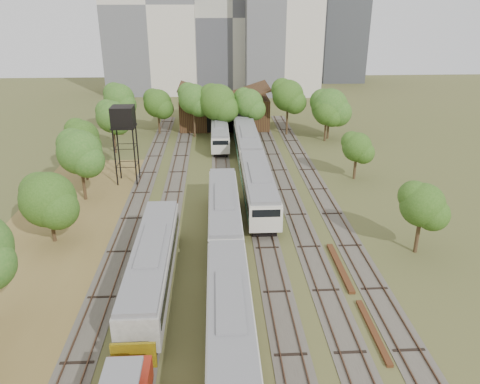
{
  "coord_description": "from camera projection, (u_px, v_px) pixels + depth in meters",
  "views": [
    {
      "loc": [
        -2.71,
        -28.47,
        21.84
      ],
      "look_at": [
        -0.16,
        18.61,
        2.5
      ],
      "focal_mm": 35.0,
      "sensor_mm": 36.0,
      "label": 1
    }
  ],
  "objects": [
    {
      "name": "tree_band_far",
      "position": [
        232.0,
        102.0,
        78.64
      ],
      "size": [
        41.1,
        10.19,
        9.52
      ],
      "color": "#382616",
      "rests_on": "ground"
    },
    {
      "name": "rail_pile_near",
      "position": [
        340.0,
        267.0,
        41.11
      ],
      "size": [
        0.53,
        7.96,
        0.27
      ],
      "primitive_type": "cube",
      "color": "#552F18",
      "rests_on": "ground"
    },
    {
      "name": "tree_band_right",
      "position": [
        358.0,
        144.0,
        60.4
      ],
      "size": [
        4.26,
        41.71,
        6.92
      ],
      "color": "#382616",
      "rests_on": "ground"
    },
    {
      "name": "tower_left",
      "position": [
        150.0,
        4.0,
        113.63
      ],
      "size": [
        22.0,
        16.0,
        42.0
      ],
      "primitive_type": "cube",
      "color": "beige",
      "rests_on": "ground"
    },
    {
      "name": "tracks",
      "position": [
        233.0,
        191.0,
        57.77
      ],
      "size": [
        24.6,
        80.0,
        0.19
      ],
      "color": "#4C473D",
      "rests_on": "ground"
    },
    {
      "name": "maintenance_shed",
      "position": [
        224.0,
        110.0,
        87.14
      ],
      "size": [
        16.45,
        11.55,
        7.58
      ],
      "color": "#341C13",
      "rests_on": "ground"
    },
    {
      "name": "rail_pile_far",
      "position": [
        373.0,
        331.0,
        33.19
      ],
      "size": [
        0.44,
        7.03,
        0.23
      ],
      "primitive_type": "cube",
      "color": "#552F18",
      "rests_on": "ground"
    },
    {
      "name": "tower_centre",
      "position": [
        231.0,
        17.0,
        120.39
      ],
      "size": [
        20.0,
        18.0,
        36.0
      ],
      "primitive_type": "cube",
      "color": "#B2B0A1",
      "rests_on": "ground"
    },
    {
      "name": "railcar_green_set",
      "position": [
        248.0,
        144.0,
        69.06
      ],
      "size": [
        3.28,
        52.08,
        4.07
      ],
      "color": "black",
      "rests_on": "ground"
    },
    {
      "name": "water_tower",
      "position": [
        123.0,
        119.0,
        57.68
      ],
      "size": [
        2.85,
        2.85,
        9.88
      ],
      "color": "black",
      "rests_on": "ground"
    },
    {
      "name": "ground",
      "position": [
        256.0,
        318.0,
        34.73
      ],
      "size": [
        240.0,
        240.0,
        0.0
      ],
      "primitive_type": "plane",
      "color": "#475123",
      "rests_on": "ground"
    },
    {
      "name": "dry_grass_patch",
      "position": [
        45.0,
        268.0,
        41.21
      ],
      "size": [
        14.0,
        60.0,
        0.04
      ],
      "primitive_type": "cube",
      "color": "brown",
      "rests_on": "ground"
    },
    {
      "name": "old_grey_coach",
      "position": [
        153.0,
        264.0,
        37.82
      ],
      "size": [
        3.09,
        18.0,
        3.83
      ],
      "color": "black",
      "rests_on": "ground"
    },
    {
      "name": "railcar_red_set",
      "position": [
        226.0,
        257.0,
        38.96
      ],
      "size": [
        3.1,
        34.58,
        3.83
      ],
      "color": "black",
      "rests_on": "ground"
    },
    {
      "name": "tower_far_right",
      "position": [
        343.0,
        30.0,
        132.74
      ],
      "size": [
        12.0,
        12.0,
        28.0
      ],
      "primitive_type": "cube",
      "color": "#393C40",
      "rests_on": "ground"
    },
    {
      "name": "tree_band_left",
      "position": [
        54.0,
        180.0,
        46.49
      ],
      "size": [
        6.36,
        53.51,
        8.75
      ],
      "color": "#382616",
      "rests_on": "ground"
    },
    {
      "name": "railcar_rear",
      "position": [
        220.0,
        133.0,
        76.19
      ],
      "size": [
        2.79,
        16.08,
        3.45
      ],
      "color": "black",
      "rests_on": "ground"
    }
  ]
}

